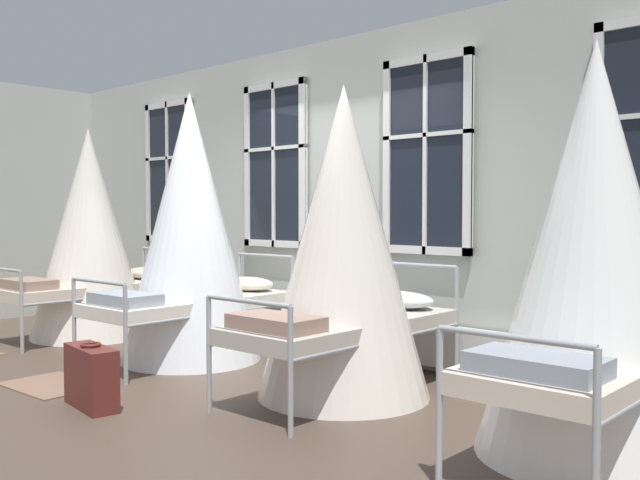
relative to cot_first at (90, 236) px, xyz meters
The scene contains 9 objects.
ground 3.06m from the cot_first, ahead, with size 17.57×17.57×0.00m, color #4C3D33.
back_wall_with_windows 3.10m from the cot_first, 23.08° to the left, with size 9.78×0.10×3.09m, color #B2B7AD.
window_bank 3.03m from the cot_first, 20.98° to the left, with size 6.65×0.10×2.69m.
cot_first is the anchor object (origin of this frame).
cot_second 1.87m from the cot_first, ahead, with size 1.32×2.02×2.53m.
cot_third 3.80m from the cot_first, ahead, with size 1.32×2.00×2.36m.
cot_fourth 5.71m from the cot_first, ahead, with size 1.32×2.00×2.38m.
rug_second 2.59m from the cot_first, 36.43° to the right, with size 0.80×0.56×0.01m, color brown.
suitcase_dark 3.21m from the cot_first, 29.00° to the right, with size 0.58×0.29×0.47m.
Camera 1 is at (4.46, -3.82, 1.40)m, focal length 39.59 mm.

